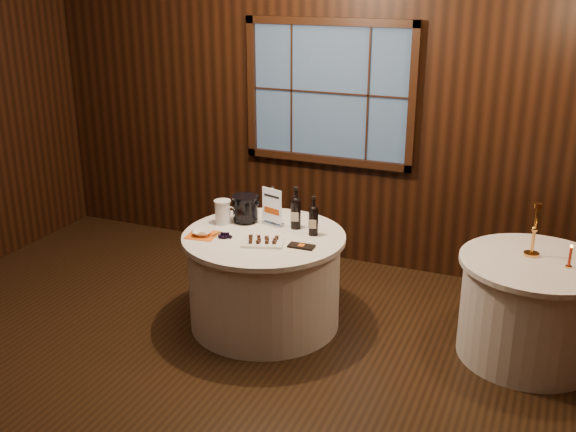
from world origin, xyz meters
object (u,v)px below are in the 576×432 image
at_px(grape_bunch, 224,236).
at_px(cracker_bowl, 202,233).
at_px(ice_bucket, 245,208).
at_px(port_bottle_left, 296,211).
at_px(chocolate_plate, 263,241).
at_px(glass_pitcher, 223,212).
at_px(side_table, 531,309).
at_px(main_table, 264,279).
at_px(chocolate_box, 301,246).
at_px(port_bottle_right, 313,218).
at_px(red_candle, 570,258).
at_px(brass_candlestick, 534,237).
at_px(sign_stand, 273,212).

distance_m(grape_bunch, cracker_bowl, 0.19).
relative_size(ice_bucket, grape_bunch, 1.25).
xyz_separation_m(port_bottle_left, chocolate_plate, (-0.10, -0.40, -0.13)).
xyz_separation_m(glass_pitcher, cracker_bowl, (-0.03, -0.30, -0.08)).
distance_m(side_table, port_bottle_left, 1.90).
bearing_deg(chocolate_plate, main_table, 112.37).
bearing_deg(main_table, chocolate_box, -18.32).
distance_m(port_bottle_right, red_candle, 1.86).
height_order(chocolate_box, glass_pitcher, glass_pitcher).
relative_size(side_table, brass_candlestick, 2.73).
relative_size(port_bottle_right, chocolate_box, 1.61).
height_order(grape_bunch, red_candle, red_candle).
relative_size(side_table, ice_bucket, 4.84).
distance_m(port_bottle_right, cracker_bowl, 0.87).
bearing_deg(side_table, chocolate_plate, -166.35).
bearing_deg(chocolate_box, main_table, 159.81).
xyz_separation_m(main_table, chocolate_plate, (0.07, -0.17, 0.40)).
relative_size(grape_bunch, glass_pitcher, 0.90).
distance_m(sign_stand, ice_bucket, 0.24).
bearing_deg(glass_pitcher, chocolate_box, -28.38).
relative_size(main_table, sign_stand, 4.01).
bearing_deg(cracker_bowl, ice_bucket, 66.32).
relative_size(main_table, red_candle, 7.62).
bearing_deg(port_bottle_left, grape_bunch, -146.93).
relative_size(side_table, red_candle, 6.43).
relative_size(port_bottle_left, chocolate_box, 1.76).
bearing_deg(grape_bunch, chocolate_plate, 2.79).
bearing_deg(red_candle, side_table, 171.04).
bearing_deg(ice_bucket, brass_candlestick, 4.72).
bearing_deg(cracker_bowl, chocolate_plate, 3.29).
bearing_deg(red_candle, main_table, -173.10).
bearing_deg(sign_stand, ice_bucket, -157.61).
bearing_deg(main_table, side_table, 8.53).
distance_m(side_table, chocolate_box, 1.73).
bearing_deg(red_candle, glass_pitcher, -176.30).
relative_size(port_bottle_left, glass_pitcher, 1.74).
bearing_deg(sign_stand, chocolate_plate, -59.75).
bearing_deg(grape_bunch, cracker_bowl, -175.85).
relative_size(port_bottle_right, glass_pitcher, 1.59).
height_order(chocolate_plate, cracker_bowl, chocolate_plate).
xyz_separation_m(chocolate_plate, glass_pitcher, (-0.48, 0.27, 0.08)).
bearing_deg(chocolate_box, port_bottle_right, 89.98).
relative_size(sign_stand, port_bottle_right, 1.01).
bearing_deg(chocolate_plate, port_bottle_right, 48.17).
distance_m(grape_bunch, brass_candlestick, 2.28).
distance_m(side_table, ice_bucket, 2.32).
bearing_deg(glass_pitcher, port_bottle_right, -8.75).
xyz_separation_m(grape_bunch, glass_pitcher, (-0.16, 0.28, 0.08)).
relative_size(port_bottle_left, ice_bucket, 1.54).
bearing_deg(ice_bucket, sign_stand, 5.63).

